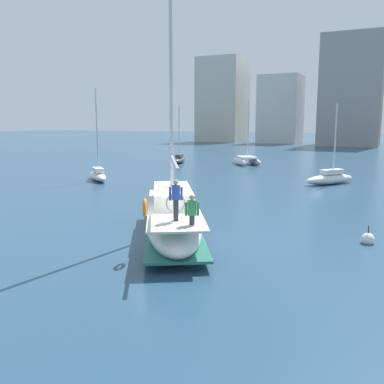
{
  "coord_description": "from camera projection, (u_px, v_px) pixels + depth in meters",
  "views": [
    {
      "loc": [
        8.32,
        -15.4,
        5.17
      ],
      "look_at": [
        -0.31,
        3.0,
        1.8
      ],
      "focal_mm": 39.48,
      "sensor_mm": 36.0,
      "label": 1
    }
  ],
  "objects": [
    {
      "name": "moored_catamaran",
      "position": [
        247.0,
        160.0,
        51.69
      ],
      "size": [
        4.91,
        5.47,
        7.82
      ],
      "color": "white",
      "rests_on": "ground"
    },
    {
      "name": "moored_cutter_left",
      "position": [
        180.0,
        159.0,
        54.02
      ],
      "size": [
        2.22,
        4.68,
        7.25
      ],
      "color": "#4C4C51",
      "rests_on": "ground"
    },
    {
      "name": "mooring_buoy",
      "position": [
        368.0,
        239.0,
        18.18
      ],
      "size": [
        0.57,
        0.57,
        0.88
      ],
      "color": "silver",
      "rests_on": "ground"
    },
    {
      "name": "moored_sloop_near",
      "position": [
        98.0,
        174.0,
        37.75
      ],
      "size": [
        4.28,
        3.99,
        8.1
      ],
      "color": "white",
      "rests_on": "ground"
    },
    {
      "name": "moored_sloop_far",
      "position": [
        330.0,
        178.0,
        35.54
      ],
      "size": [
        4.05,
        4.91,
        6.71
      ],
      "color": "silver",
      "rests_on": "ground"
    },
    {
      "name": "main_sailboat",
      "position": [
        173.0,
        218.0,
        19.03
      ],
      "size": [
        6.87,
        9.52,
        11.98
      ],
      "color": "white",
      "rests_on": "ground"
    },
    {
      "name": "ground_plane",
      "position": [
        169.0,
        244.0,
        18.08
      ],
      "size": [
        400.0,
        400.0,
        0.0
      ],
      "primitive_type": "plane",
      "color": "navy"
    }
  ]
}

